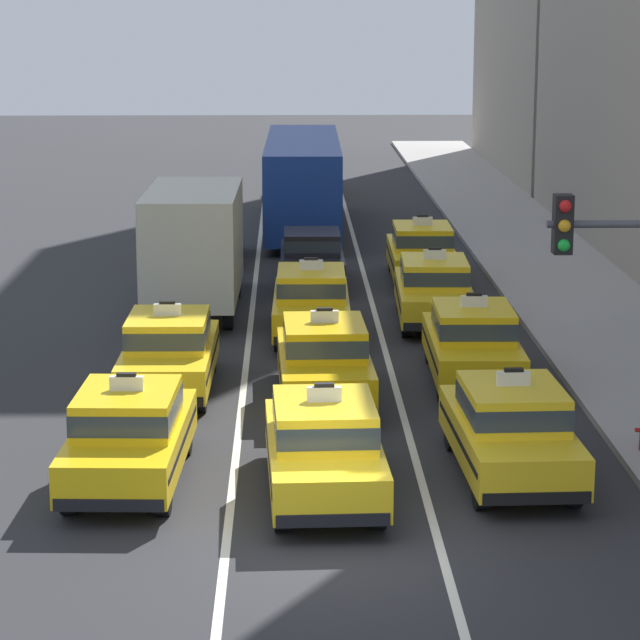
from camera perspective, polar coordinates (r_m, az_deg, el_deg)
name	(u,v)px	position (r m, az deg, el deg)	size (l,w,h in m)	color
ground_plane	(333,554)	(21.20, 0.54, -9.37)	(160.00, 160.00, 0.00)	#2B2B2D
lane_stripe_left_center	(255,285)	(40.43, -2.64, 1.40)	(0.14, 80.00, 0.01)	silver
lane_stripe_center_right	(367,285)	(40.48, 1.90, 1.42)	(0.14, 80.00, 0.01)	silver
sidewalk_curb	(600,320)	(36.37, 11.18, -0.01)	(4.00, 90.00, 0.15)	#9E9993
taxi_left_nearest	(129,434)	(24.03, -7.69, -4.55)	(1.99, 4.63, 1.96)	black
taxi_left_second	(169,351)	(29.45, -6.09, -1.25)	(1.87, 4.58, 1.96)	black
box_truck_left_third	(196,242)	(37.14, -5.01, 3.13)	(2.37, 6.99, 3.27)	black
taxi_left_fourth	(210,233)	(44.19, -4.44, 3.51)	(1.88, 4.58, 1.96)	black
taxi_center_nearest	(324,445)	(23.20, 0.15, -5.07)	(1.98, 4.62, 1.96)	black
taxi_center_second	(324,359)	(28.66, 0.17, -1.57)	(1.94, 4.61, 1.96)	black
taxi_center_third	(311,301)	(34.13, -0.36, 0.77)	(1.88, 4.59, 1.96)	black
sedan_center_fourth	(312,256)	(40.21, -0.33, 2.58)	(1.78, 4.31, 1.58)	black
bus_center_fifth	(303,179)	(49.74, -0.70, 5.69)	(2.66, 11.23, 3.22)	black
taxi_center_sixth	(301,174)	(59.10, -0.77, 5.91)	(1.91, 4.60, 1.96)	black
taxi_right_nearest	(511,428)	(24.33, 7.68, -4.34)	(1.97, 4.62, 1.96)	black
taxi_right_second	(473,342)	(30.25, 6.15, -0.88)	(1.90, 4.59, 1.96)	black
taxi_right_third	(434,289)	(35.61, 4.60, 1.24)	(1.97, 4.62, 1.96)	black
taxi_right_fourth	(422,252)	(40.90, 4.12, 2.76)	(1.89, 4.59, 1.96)	black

